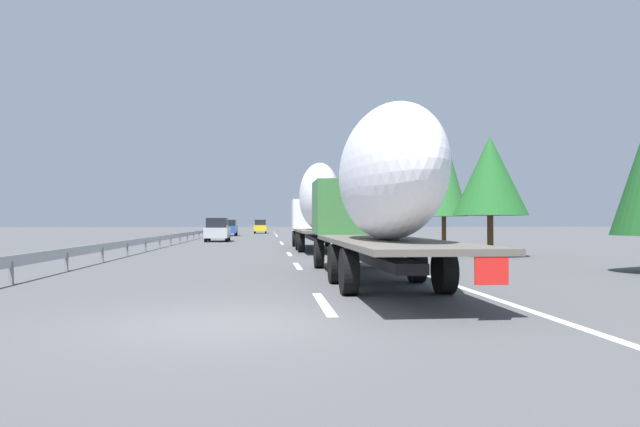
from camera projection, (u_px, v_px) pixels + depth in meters
name	position (u px, v px, depth m)	size (l,w,h in m)	color
ground_plane	(259.00, 241.00, 48.93)	(260.00, 260.00, 0.00)	#4C4C4F
lane_stripe_0	(324.00, 304.00, 11.27)	(3.20, 0.20, 0.01)	white
lane_stripe_1	(298.00, 266.00, 20.82)	(3.20, 0.20, 0.01)	white
lane_stripe_2	(289.00, 254.00, 28.48)	(3.20, 0.20, 0.01)	white
lane_stripe_3	(282.00, 244.00, 42.07)	(3.20, 0.20, 0.01)	white
lane_stripe_4	(281.00, 242.00, 44.75)	(3.20, 0.20, 0.01)	white
lane_stripe_5	(277.00, 236.00, 63.85)	(3.20, 0.20, 0.01)	white
lane_stripe_6	(275.00, 234.00, 76.38)	(3.20, 0.20, 0.01)	white
lane_stripe_7	(276.00, 235.00, 69.16)	(3.20, 0.20, 0.01)	white
lane_stripe_8	(274.00, 232.00, 89.68)	(3.20, 0.20, 0.01)	white
edge_line_right	(317.00, 239.00, 54.42)	(110.00, 0.20, 0.01)	white
truck_lead	(317.00, 203.00, 32.88)	(13.02, 2.55, 4.95)	silver
truck_trailing	(377.00, 189.00, 15.00)	(13.67, 2.55, 4.44)	#387038
car_silver_hatch	(218.00, 230.00, 46.57)	(4.24, 1.87, 1.95)	#ADB2B7
car_yellow_coupe	(260.00, 227.00, 79.49)	(4.12, 1.75, 1.92)	gold
car_blue_sedan	(229.00, 228.00, 65.84)	(4.54, 1.85, 1.86)	#28479E
road_sign	(336.00, 213.00, 49.62)	(0.10, 0.90, 3.45)	gray
tree_0	(444.00, 174.00, 31.43)	(2.63, 2.63, 6.69)	#472D19
tree_2	(343.00, 209.00, 89.33)	(2.98, 2.98, 5.94)	#472D19
tree_3	(335.00, 208.00, 92.80)	(3.20, 3.20, 6.38)	#472D19
tree_4	(490.00, 176.00, 26.45)	(3.47, 3.47, 5.67)	#472D19
guardrail_median	(194.00, 233.00, 51.36)	(94.00, 0.10, 0.76)	#9EA0A5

